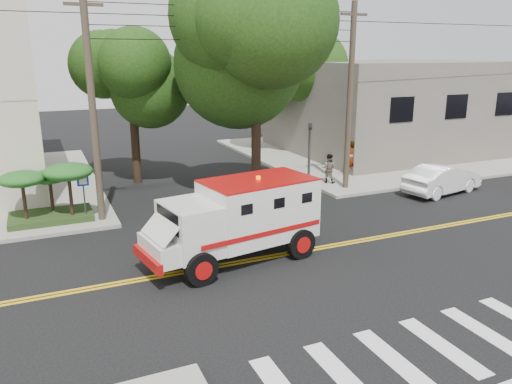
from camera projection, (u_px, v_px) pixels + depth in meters
name	position (u px, v px, depth m)	size (l,w,h in m)	color
ground	(292.00, 253.00, 17.30)	(100.00, 100.00, 0.00)	black
sidewalk_ne	(374.00, 152.00, 34.42)	(17.00, 17.00, 0.15)	gray
building_right	(390.00, 105.00, 34.61)	(14.00, 12.00, 6.00)	#605D53
utility_pole_left	(93.00, 112.00, 19.20)	(0.28, 0.28, 9.00)	#382D23
utility_pole_right	(350.00, 100.00, 23.99)	(0.28, 0.28, 9.00)	#382D23
tree_main	(268.00, 41.00, 21.58)	(6.08, 5.70, 9.85)	black
tree_left	(138.00, 73.00, 25.09)	(4.48, 4.20, 7.70)	black
tree_right	(301.00, 62.00, 32.98)	(4.80, 4.50, 8.20)	black
traffic_signal	(309.00, 153.00, 23.11)	(0.15, 0.18, 3.60)	#3F3F42
accessibility_sign	(84.00, 191.00, 19.96)	(0.45, 0.10, 2.02)	#3F3F42
palm_planter	(49.00, 185.00, 19.80)	(3.52, 2.63, 2.36)	#1E3314
armored_truck	(239.00, 216.00, 16.39)	(6.13, 3.13, 2.67)	silver
parked_sedan	(442.00, 179.00, 24.46)	(1.53, 4.40, 1.45)	white
pedestrian_a	(350.00, 158.00, 27.31)	(0.70, 0.46, 1.91)	gray
pedestrian_b	(329.00, 168.00, 25.85)	(0.74, 0.58, 1.52)	gray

